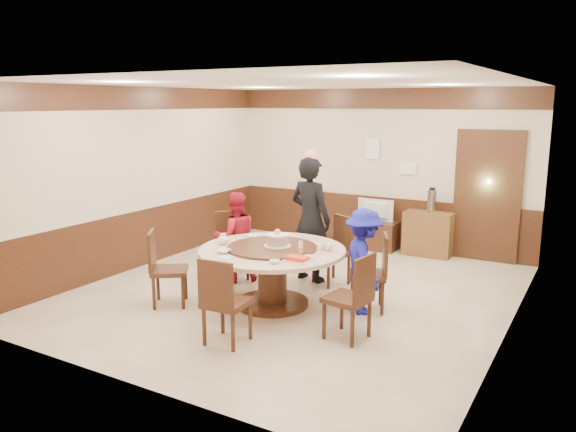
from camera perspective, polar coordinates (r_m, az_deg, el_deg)
The scene contains 29 objects.
room at distance 7.51m, azimuth 0.91°, elevation 0.10°, with size 6.00×6.04×2.84m.
banquet_table at distance 7.15m, azimuth -1.61°, elevation -5.01°, with size 1.86×1.86×0.78m.
chair_0 at distance 7.13m, azimuth 8.23°, elevation -7.08°, with size 0.59×0.58×0.97m.
chair_1 at distance 8.10m, azimuth 4.54°, elevation -4.73°, with size 0.59×0.60×0.97m.
chair_2 at distance 8.39m, azimuth -5.69°, elevation -4.19°, with size 0.62×0.62×0.97m.
chair_3 at distance 7.40m, azimuth -12.10°, elevation -6.54°, with size 0.62×0.61×0.97m.
chair_4 at distance 6.16m, azimuth -6.30°, elevation -10.09°, with size 0.47×0.48×0.97m.
chair_5 at distance 6.27m, azimuth 6.20°, elevation -9.68°, with size 0.50×0.49×0.97m.
person_standing at distance 8.09m, azimuth 2.29°, elevation -0.32°, with size 0.66×0.43×1.82m, color black.
person_red at distance 8.12m, azimuth -5.35°, elevation -2.16°, with size 0.64×0.50×1.31m, color #A41529.
person_blue at distance 6.94m, azimuth 7.71°, elevation -4.58°, with size 0.85×0.49×1.31m, color #181A9A.
birthday_cake at distance 7.07m, azimuth -1.08°, elevation -2.46°, with size 0.34×0.34×0.22m.
teapot_left at distance 7.33m, azimuth -6.61°, elevation -2.43°, with size 0.17×0.15×0.13m, color white.
teapot_right at distance 7.00m, azimuth 4.00°, elevation -3.04°, with size 0.17×0.15×0.13m, color white.
bowl_0 at distance 7.65m, azimuth -3.52°, elevation -2.09°, with size 0.16×0.16×0.04m, color white.
bowl_1 at distance 6.45m, azimuth -1.36°, elevation -4.66°, with size 0.12×0.12×0.04m, color white.
bowl_2 at distance 6.92m, azimuth -6.52°, elevation -3.58°, with size 0.17×0.17×0.04m, color white.
bowl_3 at distance 6.63m, azimuth 2.18°, elevation -4.20°, with size 0.13×0.13×0.04m, color white.
saucer_near at distance 6.70m, azimuth -6.38°, elevation -4.22°, with size 0.18×0.18×0.01m, color white.
saucer_far at distance 7.30m, azimuth 3.46°, elevation -2.87°, with size 0.18×0.18×0.01m, color white.
shrimp_platter at distance 6.51m, azimuth 0.94°, elevation -4.42°, with size 0.30×0.20×0.06m.
bottle_0 at distance 6.77m, azimuth 1.28°, elevation -3.33°, with size 0.06×0.06×0.16m, color white.
bottle_1 at distance 6.81m, azimuth 3.59°, elevation -3.26°, with size 0.06×0.06×0.16m, color white.
tv_stand at distance 10.10m, azimuth 8.66°, elevation -1.89°, with size 0.85×0.45×0.50m, color #3D2013.
television at distance 10.01m, azimuth 8.74°, elevation 0.58°, with size 0.67×0.09×0.38m, color gray.
side_cabinet at distance 9.80m, azimuth 14.05°, elevation -1.77°, with size 0.80×0.40×0.75m, color brown.
thermos at distance 9.68m, azimuth 14.39°, elevation 1.47°, with size 0.15×0.15×0.38m, color silver.
notice_left at distance 10.11m, azimuth 8.58°, elevation 6.75°, with size 0.25×0.00×0.35m, color white.
notice_right at distance 9.92m, azimuth 12.03°, elevation 4.79°, with size 0.30×0.00×0.22m, color white.
Camera 1 is at (3.60, -6.42, 2.56)m, focal length 35.00 mm.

